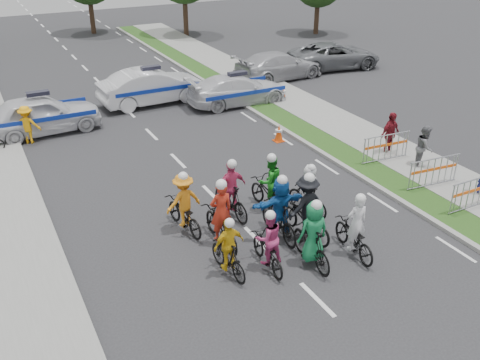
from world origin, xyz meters
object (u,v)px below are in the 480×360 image
rider_5 (280,212)px  rider_10 (184,208)px  marshal_hiviz (27,125)px  barrier_2 (386,149)px  rider_2 (268,246)px  police_car_2 (237,90)px  spectator_1 (425,147)px  rider_6 (221,223)px  barrier_1 (433,173)px  rider_7 (308,194)px  cone_0 (279,133)px  rider_3 (228,252)px  spectator_2 (390,134)px  police_car_1 (152,87)px  civilian_sedan (279,66)px  barrier_0 (474,195)px  rider_0 (354,234)px  police_car_0 (41,114)px  rider_4 (305,213)px  rider_9 (231,195)px  cone_1 (283,93)px  rider_1 (312,239)px  civilian_suv (335,56)px

rider_5 → rider_10: (-2.22, 1.61, -0.10)m
marshal_hiviz → barrier_2: marshal_hiviz is taller
rider_2 → rider_5: (1.01, 1.09, 0.18)m
police_car_2 → spectator_1: (2.59, -9.53, 0.10)m
rider_6 → rider_5: bearing=164.4°
rider_5 → police_car_2: 11.96m
rider_10 → barrier_1: size_ratio=0.97×
rider_2 → police_car_2: bearing=-109.5°
rider_7 → cone_0: rider_7 is taller
rider_3 → spectator_2: spectator_2 is taller
rider_5 → police_car_1: (0.81, 13.06, -0.00)m
civilian_sedan → barrier_0: bearing=166.4°
rider_0 → police_car_0: bearing=-59.5°
rider_3 → rider_6: (0.43, 1.34, 0.02)m
rider_4 → rider_6: rider_4 is taller
rider_6 → rider_9: (0.93, 1.22, 0.07)m
marshal_hiviz → barrier_0: 16.54m
rider_5 → cone_1: (6.65, 10.58, -0.49)m
rider_0 → rider_2: (-2.36, 0.53, 0.03)m
rider_6 → spectator_2: size_ratio=1.21×
barrier_0 → police_car_0: bearing=129.4°
rider_9 → spectator_2: size_ratio=1.14×
rider_6 → barrier_0: rider_6 is taller
police_car_1 → barrier_2: police_car_1 is taller
rider_1 → civilian_sedan: bearing=-114.6°
spectator_2 → marshal_hiviz: bearing=136.5°
rider_3 → police_car_1: rider_3 is taller
rider_5 → civilian_sedan: 16.23m
rider_6 → spectator_1: 8.68m
civilian_suv → spectator_2: spectator_2 is taller
rider_4 → spectator_2: size_ratio=1.24×
rider_7 → rider_4: bearing=40.6°
rider_2 → barrier_1: bearing=-165.0°
police_car_2 → spectator_2: size_ratio=2.88×
cone_0 → spectator_1: bearing=-54.3°
rider_7 → rider_5: bearing=15.7°
rider_5 → cone_0: rider_5 is taller
rider_5 → rider_6: bearing=-15.3°
rider_7 → rider_0: bearing=74.9°
barrier_0 → cone_1: (0.56, 12.02, -0.22)m
barrier_2 → cone_0: size_ratio=2.86×
spectator_1 → cone_1: spectator_1 is taller
civilian_sedan → rider_6: bearing=138.2°
rider_2 → cone_0: size_ratio=2.49×
rider_3 → police_car_1: bearing=-107.2°
rider_2 → barrier_0: rider_2 is taller
spectator_1 → barrier_2: size_ratio=0.80×
marshal_hiviz → rider_10: bearing=128.7°
spectator_1 → cone_0: spectator_1 is taller
marshal_hiviz → rider_2: bearing=130.1°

